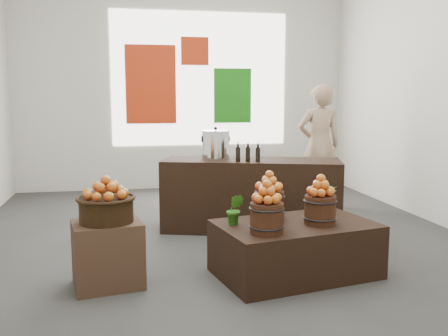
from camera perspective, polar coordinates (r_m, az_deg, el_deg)
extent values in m
plane|color=#363634|center=(6.02, -0.65, -8.14)|extent=(7.00, 7.00, 0.00)
cube|color=beige|center=(9.24, -4.61, 10.09)|extent=(6.00, 0.04, 4.00)
cube|color=white|center=(9.26, -2.72, 10.11)|extent=(3.20, 0.02, 2.40)
cube|color=#B42B0D|center=(9.16, -8.36, 9.42)|extent=(0.90, 0.04, 1.40)
cube|color=#187111|center=(9.35, 0.98, 8.26)|extent=(0.70, 0.04, 1.00)
cube|color=#B42B0D|center=(9.27, -3.36, 13.20)|extent=(0.50, 0.04, 0.50)
cube|color=#4C3423|center=(4.64, -13.14, -9.56)|extent=(0.67, 0.58, 0.59)
cylinder|color=black|center=(4.53, -13.31, -4.71)|extent=(0.47, 0.47, 0.21)
cube|color=black|center=(4.86, 8.15, -9.13)|extent=(1.61, 1.17, 0.51)
cylinder|color=#3E1E10|center=(4.39, 4.90, -5.71)|extent=(0.29, 0.29, 0.27)
cylinder|color=#3E1E10|center=(4.76, 10.92, -4.72)|extent=(0.29, 0.29, 0.27)
cylinder|color=#3E1E10|center=(4.92, 5.17, -4.19)|extent=(0.29, 0.29, 0.27)
imported|color=#296A16|center=(5.19, 11.27, -3.51)|extent=(0.29, 0.26, 0.29)
imported|color=#296A16|center=(4.65, 1.26, -4.75)|extent=(0.20, 0.18, 0.29)
cube|color=black|center=(6.34, 3.11, -3.09)|extent=(2.32, 1.33, 0.90)
cylinder|color=silver|center=(6.29, -0.97, 2.57)|extent=(0.34, 0.34, 0.34)
imported|color=#9B7C5F|center=(7.92, 10.82, 2.59)|extent=(0.70, 0.48, 1.87)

